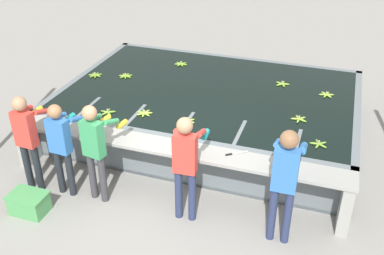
% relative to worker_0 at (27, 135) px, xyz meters
% --- Properties ---
extents(ground_plane, '(80.00, 80.00, 0.00)m').
position_rel_worker_0_xyz_m(ground_plane, '(2.08, 0.36, -0.97)').
color(ground_plane, gray).
rests_on(ground_plane, ground).
extents(wash_tank, '(5.44, 3.75, 0.85)m').
position_rel_worker_0_xyz_m(wash_tank, '(2.08, 2.67, -0.56)').
color(wash_tank, slate).
rests_on(wash_tank, ground).
extents(work_ledge, '(5.44, 0.45, 0.85)m').
position_rel_worker_0_xyz_m(work_ledge, '(2.08, 0.59, -0.35)').
color(work_ledge, '#9E9E99').
rests_on(work_ledge, ground).
extents(worker_0, '(0.43, 0.72, 1.63)m').
position_rel_worker_0_xyz_m(worker_0, '(0.00, 0.00, 0.00)').
color(worker_0, '#1E2328').
rests_on(worker_0, ground).
extents(worker_1, '(0.43, 0.72, 1.56)m').
position_rel_worker_0_xyz_m(worker_1, '(0.55, 0.06, -0.05)').
color(worker_1, '#1E2328').
rests_on(worker_1, ground).
extents(worker_2, '(0.48, 0.74, 1.62)m').
position_rel_worker_0_xyz_m(worker_2, '(1.10, 0.09, -0.01)').
color(worker_2, '#38383D').
rests_on(worker_2, ground).
extents(worker_3, '(0.43, 0.72, 1.67)m').
position_rel_worker_0_xyz_m(worker_3, '(2.51, 0.10, 0.03)').
color(worker_3, navy).
rests_on(worker_3, ground).
extents(worker_4, '(0.40, 0.72, 1.74)m').
position_rel_worker_0_xyz_m(worker_4, '(3.86, 0.08, 0.08)').
color(worker_4, navy).
rests_on(worker_4, ground).
extents(banana_bunch_floating_0, '(0.27, 0.28, 0.08)m').
position_rel_worker_0_xyz_m(banana_bunch_floating_0, '(4.20, 1.34, -0.11)').
color(banana_bunch_floating_0, '#75A333').
rests_on(banana_bunch_floating_0, wash_tank).
extents(banana_bunch_floating_1, '(0.28, 0.28, 0.08)m').
position_rel_worker_0_xyz_m(banana_bunch_floating_1, '(0.29, 2.74, -0.11)').
color(banana_bunch_floating_1, '#7FAD33').
rests_on(banana_bunch_floating_1, wash_tank).
extents(banana_bunch_floating_2, '(0.28, 0.28, 0.08)m').
position_rel_worker_0_xyz_m(banana_bunch_floating_2, '(-0.31, 2.58, -0.11)').
color(banana_bunch_floating_2, '#75A333').
rests_on(banana_bunch_floating_2, wash_tank).
extents(banana_bunch_floating_3, '(0.28, 0.27, 0.08)m').
position_rel_worker_0_xyz_m(banana_bunch_floating_3, '(3.82, 2.04, -0.11)').
color(banana_bunch_floating_3, '#93BC3D').
rests_on(banana_bunch_floating_3, wash_tank).
extents(banana_bunch_floating_4, '(0.28, 0.28, 0.08)m').
position_rel_worker_0_xyz_m(banana_bunch_floating_4, '(2.08, 1.38, -0.11)').
color(banana_bunch_floating_4, '#9EC642').
rests_on(banana_bunch_floating_4, wash_tank).
extents(banana_bunch_floating_5, '(0.28, 0.28, 0.08)m').
position_rel_worker_0_xyz_m(banana_bunch_floating_5, '(1.30, 1.40, -0.11)').
color(banana_bunch_floating_5, '#9EC642').
rests_on(banana_bunch_floating_5, wash_tank).
extents(banana_bunch_floating_6, '(0.28, 0.28, 0.08)m').
position_rel_worker_0_xyz_m(banana_bunch_floating_6, '(4.18, 3.15, -0.11)').
color(banana_bunch_floating_6, '#93BC3D').
rests_on(banana_bunch_floating_6, wash_tank).
extents(banana_bunch_floating_7, '(0.28, 0.28, 0.08)m').
position_rel_worker_0_xyz_m(banana_bunch_floating_7, '(1.13, 3.70, -0.11)').
color(banana_bunch_floating_7, '#7FAD33').
rests_on(banana_bunch_floating_7, wash_tank).
extents(banana_bunch_floating_8, '(0.28, 0.27, 0.08)m').
position_rel_worker_0_xyz_m(banana_bunch_floating_8, '(3.33, 3.36, -0.11)').
color(banana_bunch_floating_8, '#8CB738').
rests_on(banana_bunch_floating_8, wash_tank).
extents(banana_bunch_floating_9, '(0.27, 0.28, 0.08)m').
position_rel_worker_0_xyz_m(banana_bunch_floating_9, '(0.69, 1.23, -0.11)').
color(banana_bunch_floating_9, '#75A333').
rests_on(banana_bunch_floating_9, wash_tank).
extents(knife_0, '(0.30, 0.23, 0.02)m').
position_rel_worker_0_xyz_m(knife_0, '(3.04, 0.67, -0.12)').
color(knife_0, silver).
rests_on(knife_0, work_ledge).
extents(crate, '(0.55, 0.39, 0.32)m').
position_rel_worker_0_xyz_m(crate, '(0.27, -0.57, -0.81)').
color(crate, '#4C9E56').
rests_on(crate, ground).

